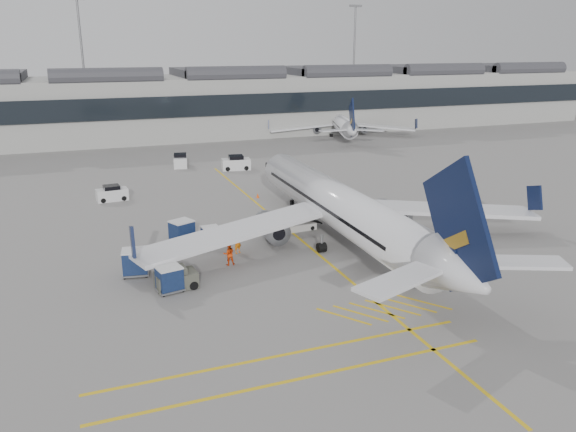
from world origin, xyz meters
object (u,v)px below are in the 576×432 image
object	(u,v)px
airliner_main	(341,208)
baggage_cart_a	(211,235)
ramp_agent_b	(229,254)
pushback_tug	(176,279)
ramp_agent_a	(238,242)
belt_loader	(296,225)

from	to	relation	value
airliner_main	baggage_cart_a	xyz separation A→B (m)	(-10.82, 3.32, -2.26)
airliner_main	ramp_agent_b	size ratio (longest dim) A/B	21.60
airliner_main	pushback_tug	distance (m)	16.16
baggage_cart_a	ramp_agent_b	world-z (taller)	ramp_agent_b
airliner_main	ramp_agent_a	xyz separation A→B (m)	(-9.19, 0.44, -2.17)
ramp_agent_b	ramp_agent_a	bearing A→B (deg)	-116.39
ramp_agent_b	pushback_tug	bearing A→B (deg)	37.37
airliner_main	belt_loader	bearing A→B (deg)	119.60
ramp_agent_a	ramp_agent_b	bearing A→B (deg)	-146.95
baggage_cart_a	belt_loader	bearing A→B (deg)	3.33
ramp_agent_b	pushback_tug	world-z (taller)	ramp_agent_b
belt_loader	pushback_tug	bearing A→B (deg)	-148.75
airliner_main	baggage_cart_a	bearing A→B (deg)	164.03
belt_loader	pushback_tug	distance (m)	15.81
airliner_main	pushback_tug	xyz separation A→B (m)	(-15.23, -4.84, -2.42)
ramp_agent_a	ramp_agent_b	xyz separation A→B (m)	(-1.37, -2.28, -0.04)
baggage_cart_a	ramp_agent_a	world-z (taller)	ramp_agent_a
airliner_main	pushback_tug	bearing A→B (deg)	-161.28
baggage_cart_a	pushback_tug	world-z (taller)	baggage_cart_a
ramp_agent_b	pushback_tug	distance (m)	5.55
baggage_cart_a	ramp_agent_a	distance (m)	3.31
belt_loader	airliner_main	bearing A→B (deg)	-65.93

